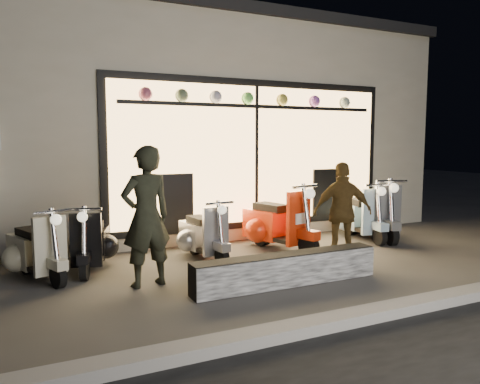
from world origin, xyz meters
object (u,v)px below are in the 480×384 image
(graffiti_barrier, at_px, (287,269))
(scooter_silver, at_px, (201,235))
(man, at_px, (146,217))
(woman, at_px, (343,212))
(scooter_red, at_px, (273,223))

(graffiti_barrier, distance_m, scooter_silver, 1.83)
(man, relative_size, woman, 1.17)
(graffiti_barrier, distance_m, man, 1.86)
(scooter_silver, distance_m, scooter_red, 1.29)
(scooter_red, height_order, man, man)
(scooter_silver, bearing_deg, graffiti_barrier, -81.21)
(woman, bearing_deg, scooter_silver, -8.24)
(scooter_silver, xyz_separation_m, man, (-1.11, -1.04, 0.51))
(graffiti_barrier, height_order, scooter_silver, scooter_silver)
(man, distance_m, woman, 2.95)
(scooter_red, relative_size, woman, 1.01)
(graffiti_barrier, height_order, man, man)
(scooter_silver, relative_size, scooter_red, 0.83)
(man, bearing_deg, scooter_red, -165.61)
(scooter_silver, relative_size, woman, 0.85)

